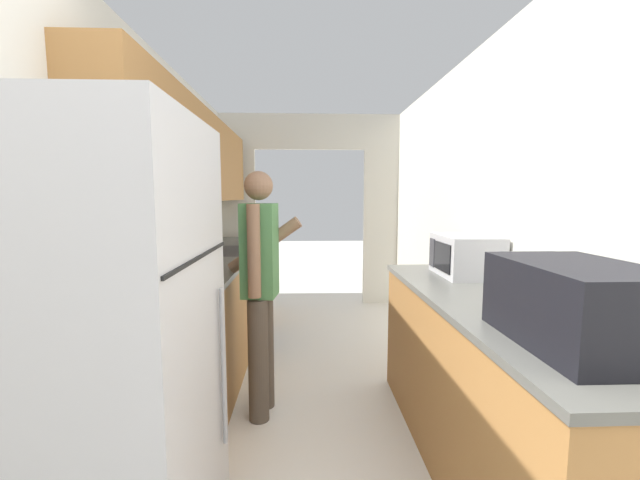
{
  "coord_description": "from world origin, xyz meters",
  "views": [
    {
      "loc": [
        -0.08,
        -0.69,
        1.44
      ],
      "look_at": [
        0.05,
        2.39,
        1.1
      ],
      "focal_mm": 22.0,
      "sensor_mm": 36.0,
      "label": 1
    }
  ],
  "objects": [
    {
      "name": "wall_left",
      "position": [
        -1.11,
        2.11,
        1.48
      ],
      "size": [
        0.38,
        6.87,
        2.5
      ],
      "color": "silver",
      "rests_on": "ground_plane"
    },
    {
      "name": "wall_right",
      "position": [
        1.2,
        1.63,
        1.25
      ],
      "size": [
        0.06,
        6.87,
        2.5
      ],
      "color": "silver",
      "rests_on": "ground_plane"
    },
    {
      "name": "wall_far_with_doorway",
      "position": [
        0.0,
        4.5,
        1.42
      ],
      "size": [
        2.73,
        0.06,
        2.5
      ],
      "color": "silver",
      "rests_on": "ground_plane"
    },
    {
      "name": "counter_left",
      "position": [
        -0.87,
        2.61,
        0.46
      ],
      "size": [
        0.62,
        3.31,
        0.92
      ],
      "color": "#9E6B38",
      "rests_on": "ground_plane"
    },
    {
      "name": "counter_right",
      "position": [
        0.87,
        1.2,
        0.46
      ],
      "size": [
        0.62,
        2.07,
        0.92
      ],
      "color": "#9E6B38",
      "rests_on": "ground_plane"
    },
    {
      "name": "refrigerator",
      "position": [
        -0.81,
        0.67,
        0.86
      ],
      "size": [
        0.75,
        0.78,
        1.71
      ],
      "color": "#B7B7BC",
      "rests_on": "ground_plane"
    },
    {
      "name": "range_oven",
      "position": [
        -0.86,
        3.08,
        0.47
      ],
      "size": [
        0.66,
        0.78,
        1.06
      ],
      "color": "black",
      "rests_on": "ground_plane"
    },
    {
      "name": "person",
      "position": [
        -0.37,
        1.81,
        0.86
      ],
      "size": [
        0.52,
        0.4,
        1.6
      ],
      "rotation": [
        0.0,
        0.0,
        1.44
      ],
      "color": "#4C4238",
      "rests_on": "ground_plane"
    },
    {
      "name": "suitcase",
      "position": [
        0.87,
        0.6,
        1.07
      ],
      "size": [
        0.39,
        0.61,
        0.29
      ],
      "color": "black",
      "rests_on": "counter_right"
    },
    {
      "name": "microwave",
      "position": [
        0.98,
        1.81,
        1.06
      ],
      "size": [
        0.34,
        0.46,
        0.27
      ],
      "color": "#B7B7BC",
      "rests_on": "counter_right"
    }
  ]
}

